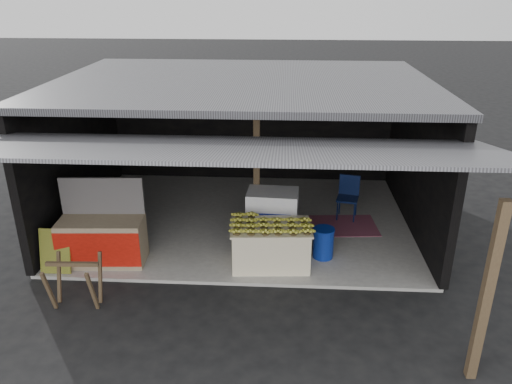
# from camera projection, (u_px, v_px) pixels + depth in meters

# --- Properties ---
(ground) EXTENTS (80.00, 80.00, 0.00)m
(ground) POSITION_uv_depth(u_px,v_px,m) (232.00, 286.00, 8.42)
(ground) COLOR black
(ground) RESTS_ON ground
(concrete_slab) EXTENTS (7.00, 5.00, 0.06)m
(concrete_slab) POSITION_uv_depth(u_px,v_px,m) (244.00, 219.00, 10.71)
(concrete_slab) COLOR gray
(concrete_slab) RESTS_ON ground
(shophouse) EXTENTS (7.40, 7.29, 3.02)m
(shophouse) POSITION_uv_depth(u_px,v_px,m) (245.00, 122.00, 10.20)
(shophouse) COLOR black
(shophouse) RESTS_ON ground
(banana_table) EXTENTS (1.45, 0.96, 0.77)m
(banana_table) POSITION_uv_depth(u_px,v_px,m) (271.00, 245.00, 8.80)
(banana_table) COLOR white
(banana_table) RESTS_ON concrete_slab
(banana_pile) EXTENTS (1.33, 0.86, 0.15)m
(banana_pile) POSITION_uv_depth(u_px,v_px,m) (271.00, 222.00, 8.62)
(banana_pile) COLOR gold
(banana_pile) RESTS_ON banana_table
(white_crate) EXTENTS (0.99, 0.71, 1.06)m
(white_crate) POSITION_uv_depth(u_px,v_px,m) (272.00, 217.00, 9.54)
(white_crate) COLOR white
(white_crate) RESTS_ON concrete_slab
(neighbor_stall) EXTENTS (1.51, 0.75, 1.52)m
(neighbor_stall) POSITION_uv_depth(u_px,v_px,m) (103.00, 239.00, 8.87)
(neighbor_stall) COLOR #998466
(neighbor_stall) RESTS_ON concrete_slab
(green_signboard) EXTENTS (0.53, 0.22, 0.78)m
(green_signboard) POSITION_uv_depth(u_px,v_px,m) (55.00, 251.00, 8.58)
(green_signboard) COLOR black
(green_signboard) RESTS_ON concrete_slab
(sawhorse) EXTENTS (0.81, 0.73, 0.80)m
(sawhorse) POSITION_uv_depth(u_px,v_px,m) (74.00, 279.00, 7.70)
(sawhorse) COLOR brown
(sawhorse) RESTS_ON ground
(water_barrel) EXTENTS (0.37, 0.37, 0.55)m
(water_barrel) POSITION_uv_depth(u_px,v_px,m) (323.00, 244.00, 9.09)
(water_barrel) COLOR navy
(water_barrel) RESTS_ON concrete_slab
(plastic_chair) EXTENTS (0.52, 0.52, 0.92)m
(plastic_chair) POSITION_uv_depth(u_px,v_px,m) (348.00, 193.00, 10.58)
(plastic_chair) COLOR #0A1539
(plastic_chair) RESTS_ON concrete_slab
(magenta_rug) EXTENTS (1.58, 1.12, 0.01)m
(magenta_rug) POSITION_uv_depth(u_px,v_px,m) (340.00, 226.00, 10.36)
(magenta_rug) COLOR maroon
(magenta_rug) RESTS_ON concrete_slab
(picture_frames) EXTENTS (1.62, 0.04, 0.46)m
(picture_frames) POSITION_uv_depth(u_px,v_px,m) (245.00, 107.00, 12.19)
(picture_frames) COLOR black
(picture_frames) RESTS_ON shophouse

